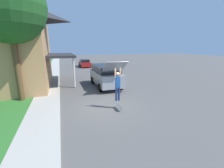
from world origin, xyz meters
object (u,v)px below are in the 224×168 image
Objects in this scene: skateboarder at (118,84)px; skateboard at (119,106)px; car_down_street at (85,63)px; lawn_tree_near at (8,6)px; suv_parked at (106,75)px.

skateboard is (-0.02, -0.21, -1.32)m from skateboarder.
car_down_street is 2.11× the size of skateboarder.
lawn_tree_near is 1.95× the size of car_down_street.
suv_parked is at bearing 81.29° from skateboarder.
car_down_street is at bearing 67.38° from lawn_tree_near.
lawn_tree_near is 8.14m from skateboarder.
lawn_tree_near reaches higher than car_down_street.
skateboarder is at bearing -98.71° from suv_parked.
skateboarder is 1.34m from skateboard.
suv_parked is 2.77× the size of skateboarder.
lawn_tree_near is 4.12× the size of skateboarder.
skateboard is at bearing -93.33° from car_down_street.
suv_parked reaches higher than skateboarder.
skateboard is (5.85, -3.59, -5.85)m from lawn_tree_near.
skateboarder reaches higher than car_down_street.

